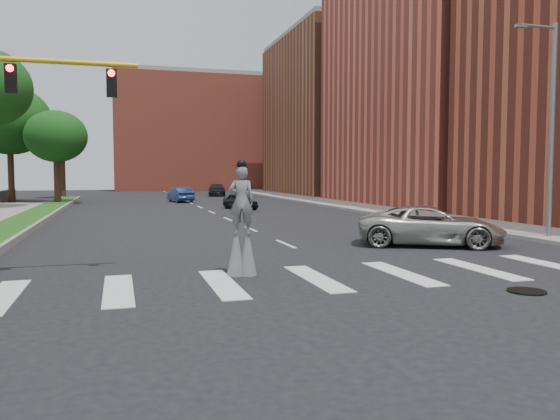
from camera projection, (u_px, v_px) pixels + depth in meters
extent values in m
plane|color=black|center=(376.00, 283.00, 14.18)|extent=(160.00, 160.00, 0.00)
cube|color=#1C4A15|center=(22.00, 222.00, 30.04)|extent=(2.00, 60.00, 0.25)
cube|color=gray|center=(43.00, 221.00, 30.34)|extent=(0.20, 60.00, 0.28)
cube|color=gray|center=(377.00, 209.00, 41.62)|extent=(5.00, 90.00, 0.18)
cylinder|color=black|center=(527.00, 291.00, 13.11)|extent=(0.90, 0.90, 0.04)
cube|color=#CB553F|center=(450.00, 69.00, 48.27)|extent=(16.00, 22.00, 24.00)
cube|color=brown|center=(343.00, 118.00, 71.36)|extent=(16.00, 22.00, 20.00)
cube|color=#CB553F|center=(196.00, 135.00, 89.86)|extent=(26.00, 14.00, 18.00)
cylinder|color=slate|center=(552.00, 133.00, 22.72)|extent=(0.20, 0.20, 9.00)
cylinder|color=slate|center=(539.00, 26.00, 22.19)|extent=(1.80, 0.12, 0.12)
cube|color=slate|center=(521.00, 26.00, 21.94)|extent=(0.50, 0.18, 0.12)
cylinder|color=gold|center=(35.00, 60.00, 14.26)|extent=(5.20, 0.14, 0.14)
cube|color=black|center=(11.00, 79.00, 14.13)|extent=(0.28, 0.18, 0.75)
cylinder|color=#FF0C0C|center=(10.00, 68.00, 14.01)|extent=(0.18, 0.06, 0.18)
cube|color=black|center=(112.00, 83.00, 14.84)|extent=(0.28, 0.18, 0.75)
cylinder|color=#FF0C0C|center=(111.00, 73.00, 14.72)|extent=(0.18, 0.06, 0.18)
cylinder|color=#362015|center=(247.00, 255.00, 15.21)|extent=(0.07, 0.07, 1.12)
cylinder|color=#362015|center=(236.00, 255.00, 15.19)|extent=(0.07, 0.07, 1.12)
cone|color=#5E5E63|center=(247.00, 250.00, 15.20)|extent=(0.52, 0.52, 1.40)
cone|color=#5E5E63|center=(236.00, 251.00, 15.18)|extent=(0.52, 0.52, 1.40)
imported|color=#5E5E63|center=(241.00, 201.00, 15.09)|extent=(0.79, 0.61, 1.92)
sphere|color=black|center=(241.00, 164.00, 15.02)|extent=(0.26, 0.26, 0.26)
cylinder|color=black|center=(241.00, 166.00, 15.02)|extent=(0.34, 0.34, 0.02)
cube|color=yellow|center=(241.00, 182.00, 15.19)|extent=(0.22, 0.05, 0.10)
imported|color=#AEACA4|center=(430.00, 226.00, 21.39)|extent=(6.17, 4.84, 1.56)
imported|color=black|center=(240.00, 201.00, 42.21)|extent=(2.44, 3.94, 1.25)
imported|color=navy|center=(180.00, 195.00, 52.32)|extent=(2.28, 4.57, 1.44)
imported|color=black|center=(217.00, 190.00, 65.86)|extent=(2.72, 5.15, 1.42)
cylinder|color=#362015|center=(11.00, 172.00, 50.80)|extent=(0.56, 0.56, 5.80)
ellipsoid|color=#103812|center=(9.00, 120.00, 50.47)|extent=(7.51, 7.51, 6.38)
cylinder|color=#362015|center=(57.00, 178.00, 48.07)|extent=(0.56, 0.56, 4.67)
ellipsoid|color=#103812|center=(56.00, 136.00, 47.81)|extent=(5.34, 5.34, 4.54)
cylinder|color=#362015|center=(63.00, 174.00, 59.58)|extent=(0.56, 0.56, 5.39)
ellipsoid|color=#103812|center=(62.00, 138.00, 59.31)|extent=(4.91, 4.91, 4.18)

